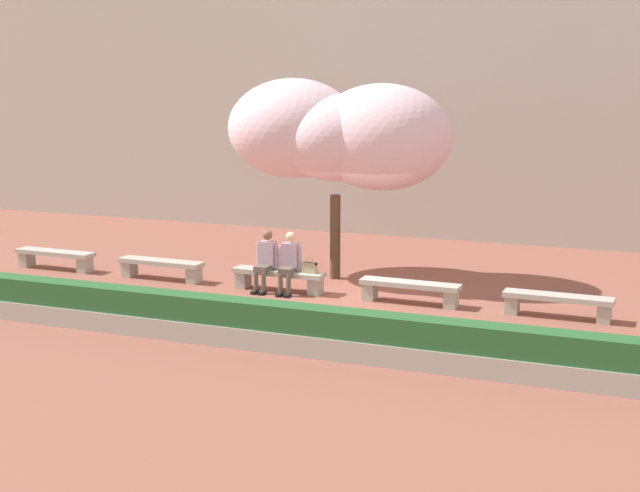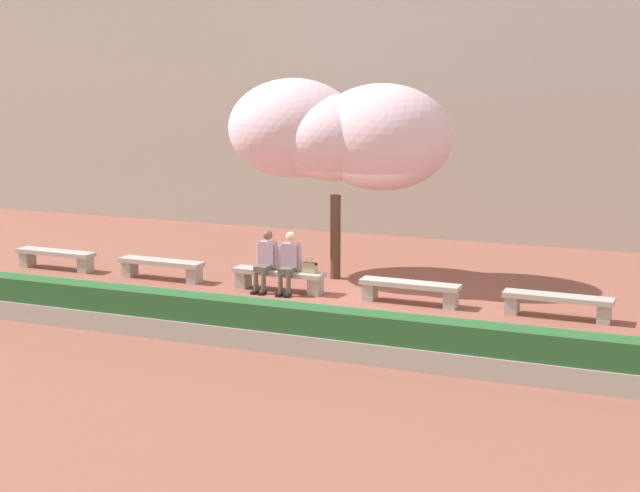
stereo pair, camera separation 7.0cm
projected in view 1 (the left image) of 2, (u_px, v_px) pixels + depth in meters
The scene contains 12 objects.
ground_plane at pixel (342, 297), 18.43m from camera, with size 100.00×100.00×0.00m, color #8E5142.
building_facade at pixel (452, 88), 26.02m from camera, with size 32.98×4.00×8.27m, color #B7B2A8.
stone_bench_west_end at pixel (55, 256), 20.99m from camera, with size 2.05×0.46×0.45m.
stone_bench_near_west at pixel (161, 266), 19.94m from camera, with size 2.05×0.46×0.45m.
stone_bench_center at pixel (279, 277), 18.89m from camera, with size 2.05×0.46×0.45m.
stone_bench_near_east at pixel (410, 289), 17.85m from camera, with size 2.05×0.46×0.45m.
stone_bench_east_end at pixel (558, 302), 16.80m from camera, with size 2.05×0.46×0.45m.
person_seated_left at pixel (266, 258), 18.87m from camera, with size 0.51×0.69×1.29m.
person_seated_right at pixel (289, 260), 18.67m from camera, with size 0.51×0.70×1.29m.
handbag at pixel (310, 267), 18.57m from camera, with size 0.30×0.15×0.34m.
cherry_tree_main at pixel (338, 134), 19.58m from camera, with size 5.06×2.91×4.46m.
planter_hedge_foreground at pixel (265, 326), 14.92m from camera, with size 18.54×0.50×0.80m.
Camera 1 is at (6.17, -16.80, 4.53)m, focal length 50.00 mm.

